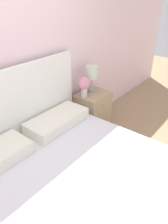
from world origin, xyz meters
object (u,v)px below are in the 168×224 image
(table_lamp, at_px, (92,74))
(nightstand, at_px, (93,112))
(bed, at_px, (72,184))
(flower_vase, at_px, (84,85))

(table_lamp, bearing_deg, nightstand, -123.62)
(bed, height_order, table_lamp, bed)
(bed, xyz_separation_m, table_lamp, (1.27, 0.73, 0.61))
(bed, bearing_deg, table_lamp, 30.06)
(table_lamp, height_order, flower_vase, table_lamp)
(flower_vase, bearing_deg, table_lamp, 9.87)
(nightstand, xyz_separation_m, flower_vase, (-0.16, 0.03, 0.48))
(nightstand, xyz_separation_m, table_lamp, (0.05, 0.07, 0.57))
(bed, height_order, nightstand, bed)
(bed, distance_m, table_lamp, 1.59)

